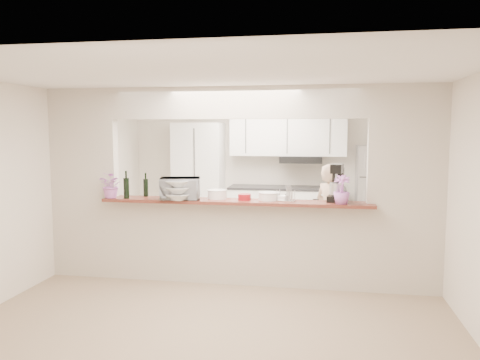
% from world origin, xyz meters
% --- Properties ---
extents(floor, '(6.00, 6.00, 0.00)m').
position_xyz_m(floor, '(0.00, 0.00, 0.00)').
color(floor, '#9D856A').
rests_on(floor, ground).
extents(tile_overlay, '(5.00, 2.90, 0.01)m').
position_xyz_m(tile_overlay, '(0.00, 1.55, 0.01)').
color(tile_overlay, beige).
rests_on(tile_overlay, floor).
extents(partition, '(5.00, 0.15, 2.50)m').
position_xyz_m(partition, '(0.00, 0.00, 1.48)').
color(partition, beige).
rests_on(partition, floor).
extents(bar_counter, '(3.40, 0.38, 1.09)m').
position_xyz_m(bar_counter, '(0.00, -0.00, 0.58)').
color(bar_counter, beige).
rests_on(bar_counter, floor).
extents(kitchen_cabinets, '(3.15, 0.62, 2.25)m').
position_xyz_m(kitchen_cabinets, '(-0.19, 2.72, 0.97)').
color(kitchen_cabinets, white).
rests_on(kitchen_cabinets, floor).
extents(refrigerator, '(0.75, 0.70, 1.70)m').
position_xyz_m(refrigerator, '(2.05, 2.65, 0.85)').
color(refrigerator, '#BABABF').
rests_on(refrigerator, floor).
extents(flower_left, '(0.38, 0.35, 0.34)m').
position_xyz_m(flower_left, '(-1.60, -0.15, 1.26)').
color(flower_left, '#D872CA').
rests_on(flower_left, bar_counter).
extents(wine_bottle_a, '(0.06, 0.06, 0.31)m').
position_xyz_m(wine_bottle_a, '(-1.22, 0.07, 1.21)').
color(wine_bottle_a, black).
rests_on(wine_bottle_a, bar_counter).
extents(wine_bottle_b, '(0.07, 0.07, 0.36)m').
position_xyz_m(wine_bottle_b, '(-1.40, -0.15, 1.23)').
color(wine_bottle_b, black).
rests_on(wine_bottle_b, bar_counter).
extents(toaster_oven, '(0.56, 0.45, 0.27)m').
position_xyz_m(toaster_oven, '(-0.70, -0.10, 1.23)').
color(toaster_oven, '#9C9CA0').
rests_on(toaster_oven, bar_counter).
extents(serving_bowls, '(0.42, 0.42, 0.24)m').
position_xyz_m(serving_bowls, '(-0.70, -0.17, 1.21)').
color(serving_bowls, white).
rests_on(serving_bowls, bar_counter).
extents(plate_stack_a, '(0.25, 0.25, 0.11)m').
position_xyz_m(plate_stack_a, '(-0.25, 0.03, 1.15)').
color(plate_stack_a, white).
rests_on(plate_stack_a, bar_counter).
extents(plate_stack_b, '(0.28, 0.28, 0.10)m').
position_xyz_m(plate_stack_b, '(0.42, 0.03, 1.14)').
color(plate_stack_b, white).
rests_on(plate_stack_b, bar_counter).
extents(red_bowl, '(0.16, 0.16, 0.08)m').
position_xyz_m(red_bowl, '(0.11, -0.03, 1.13)').
color(red_bowl, maroon).
rests_on(red_bowl, bar_counter).
extents(tan_bowl, '(0.13, 0.13, 0.06)m').
position_xyz_m(tan_bowl, '(0.40, -0.03, 1.12)').
color(tan_bowl, '#CFB392').
rests_on(tan_bowl, bar_counter).
extents(utensil_caddy, '(0.24, 0.17, 0.20)m').
position_xyz_m(utensil_caddy, '(0.63, -0.05, 1.17)').
color(utensil_caddy, silver).
rests_on(utensil_caddy, bar_counter).
extents(stand_mixer, '(0.25, 0.34, 0.46)m').
position_xyz_m(stand_mixer, '(1.25, 0.07, 1.30)').
color(stand_mixer, black).
rests_on(stand_mixer, bar_counter).
extents(flower_right, '(0.21, 0.21, 0.35)m').
position_xyz_m(flower_right, '(1.30, -0.15, 1.26)').
color(flower_right, '#B768C1').
rests_on(flower_right, bar_counter).
extents(person, '(0.63, 0.62, 1.46)m').
position_xyz_m(person, '(1.20, 1.21, 0.73)').
color(person, tan).
rests_on(person, floor).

